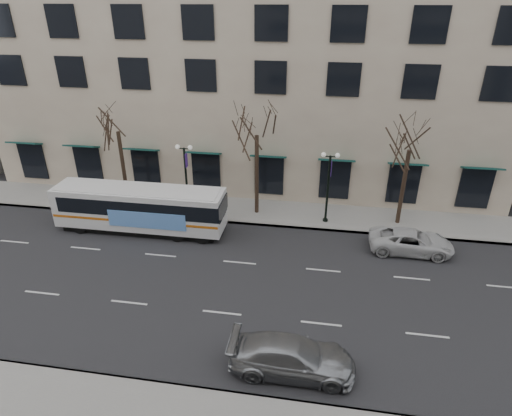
% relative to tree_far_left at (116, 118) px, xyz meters
% --- Properties ---
extents(ground, '(160.00, 160.00, 0.00)m').
position_rel_tree_far_left_xyz_m(ground, '(10.00, -8.80, -6.70)').
color(ground, black).
rests_on(ground, ground).
extents(sidewalk_far, '(80.00, 4.00, 0.15)m').
position_rel_tree_far_left_xyz_m(sidewalk_far, '(15.00, 0.20, -6.62)').
color(sidewalk_far, gray).
rests_on(sidewalk_far, ground).
extents(building_hotel, '(40.00, 20.00, 24.00)m').
position_rel_tree_far_left_xyz_m(building_hotel, '(8.00, 12.20, 5.30)').
color(building_hotel, '#B8A38C').
rests_on(building_hotel, ground).
extents(tree_far_left, '(3.60, 3.60, 8.34)m').
position_rel_tree_far_left_xyz_m(tree_far_left, '(0.00, 0.00, 0.00)').
color(tree_far_left, black).
rests_on(tree_far_left, ground).
extents(tree_far_mid, '(3.60, 3.60, 8.55)m').
position_rel_tree_far_left_xyz_m(tree_far_mid, '(10.00, 0.00, 0.21)').
color(tree_far_mid, black).
rests_on(tree_far_mid, ground).
extents(tree_far_right, '(3.60, 3.60, 8.06)m').
position_rel_tree_far_left_xyz_m(tree_far_right, '(20.00, 0.00, -0.28)').
color(tree_far_right, black).
rests_on(tree_far_right, ground).
extents(lamp_post_left, '(1.22, 0.45, 5.21)m').
position_rel_tree_far_left_xyz_m(lamp_post_left, '(5.01, -0.60, -3.75)').
color(lamp_post_left, black).
rests_on(lamp_post_left, ground).
extents(lamp_post_right, '(1.22, 0.45, 5.21)m').
position_rel_tree_far_left_xyz_m(lamp_post_right, '(15.01, -0.60, -3.75)').
color(lamp_post_right, black).
rests_on(lamp_post_right, ground).
extents(city_bus, '(11.45, 2.56, 3.10)m').
position_rel_tree_far_left_xyz_m(city_bus, '(2.73, -3.62, -5.00)').
color(city_bus, white).
rests_on(city_bus, ground).
extents(silver_car, '(5.38, 2.22, 1.56)m').
position_rel_tree_far_left_xyz_m(silver_car, '(13.80, -14.22, -5.92)').
color(silver_car, '#979A9E').
rests_on(silver_car, ground).
extents(white_pickup, '(5.12, 2.41, 1.42)m').
position_rel_tree_far_left_xyz_m(white_pickup, '(20.31, -3.52, -5.99)').
color(white_pickup, silver).
rests_on(white_pickup, ground).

